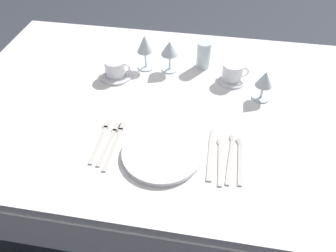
{
  "coord_description": "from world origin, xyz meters",
  "views": [
    {
      "loc": [
        0.11,
        -1.01,
        1.58
      ],
      "look_at": [
        -0.04,
        -0.16,
        0.76
      ],
      "focal_mm": 36.21,
      "sensor_mm": 36.0,
      "label": 1
    }
  ],
  "objects_px": {
    "dinner_plate": "(162,153)",
    "fork_outer": "(115,143)",
    "spoon_soup": "(220,154)",
    "coffee_cup_left": "(116,68)",
    "wine_glass_left": "(265,81)",
    "fork_inner": "(110,142)",
    "drink_tumbler": "(204,56)",
    "dinner_knife": "(211,155)",
    "spoon_dessert": "(231,151)",
    "fork_salad": "(101,139)",
    "spoon_tea": "(240,154)",
    "coffee_cup_right": "(233,72)",
    "wine_glass_right": "(170,50)",
    "wine_glass_centre": "(145,46)"
  },
  "relations": [
    {
      "from": "dinner_plate",
      "to": "spoon_dessert",
      "type": "bearing_deg",
      "value": 13.06
    },
    {
      "from": "fork_inner",
      "to": "drink_tumbler",
      "type": "bearing_deg",
      "value": 62.5
    },
    {
      "from": "dinner_plate",
      "to": "spoon_soup",
      "type": "distance_m",
      "value": 0.19
    },
    {
      "from": "coffee_cup_left",
      "to": "wine_glass_right",
      "type": "bearing_deg",
      "value": 21.99
    },
    {
      "from": "fork_inner",
      "to": "dinner_plate",
      "type": "bearing_deg",
      "value": -8.27
    },
    {
      "from": "spoon_tea",
      "to": "wine_glass_centre",
      "type": "relative_size",
      "value": 1.36
    },
    {
      "from": "fork_inner",
      "to": "coffee_cup_left",
      "type": "relative_size",
      "value": 1.89
    },
    {
      "from": "coffee_cup_right",
      "to": "dinner_knife",
      "type": "bearing_deg",
      "value": -96.87
    },
    {
      "from": "wine_glass_centre",
      "to": "drink_tumbler",
      "type": "distance_m",
      "value": 0.26
    },
    {
      "from": "fork_salad",
      "to": "wine_glass_centre",
      "type": "bearing_deg",
      "value": 82.77
    },
    {
      "from": "spoon_dessert",
      "to": "coffee_cup_right",
      "type": "height_order",
      "value": "coffee_cup_right"
    },
    {
      "from": "dinner_plate",
      "to": "wine_glass_left",
      "type": "xyz_separation_m",
      "value": [
        0.33,
        0.36,
        0.07
      ]
    },
    {
      "from": "spoon_dessert",
      "to": "drink_tumbler",
      "type": "distance_m",
      "value": 0.52
    },
    {
      "from": "spoon_soup",
      "to": "coffee_cup_left",
      "type": "relative_size",
      "value": 1.93
    },
    {
      "from": "spoon_soup",
      "to": "coffee_cup_right",
      "type": "bearing_deg",
      "value": 87.11
    },
    {
      "from": "wine_glass_left",
      "to": "fork_salad",
      "type": "bearing_deg",
      "value": -149.36
    },
    {
      "from": "fork_salad",
      "to": "coffee_cup_left",
      "type": "xyz_separation_m",
      "value": [
        -0.05,
        0.37,
        0.04
      ]
    },
    {
      "from": "wine_glass_right",
      "to": "drink_tumbler",
      "type": "distance_m",
      "value": 0.16
    },
    {
      "from": "coffee_cup_left",
      "to": "drink_tumbler",
      "type": "relative_size",
      "value": 0.93
    },
    {
      "from": "fork_inner",
      "to": "wine_glass_left",
      "type": "xyz_separation_m",
      "value": [
        0.52,
        0.33,
        0.08
      ]
    },
    {
      "from": "spoon_tea",
      "to": "spoon_soup",
      "type": "bearing_deg",
      "value": -168.27
    },
    {
      "from": "fork_salad",
      "to": "wine_glass_right",
      "type": "xyz_separation_m",
      "value": [
        0.16,
        0.46,
        0.1
      ]
    },
    {
      "from": "wine_glass_centre",
      "to": "drink_tumbler",
      "type": "bearing_deg",
      "value": 11.95
    },
    {
      "from": "fork_salad",
      "to": "spoon_tea",
      "type": "relative_size",
      "value": 1.0
    },
    {
      "from": "dinner_plate",
      "to": "spoon_soup",
      "type": "relative_size",
      "value": 1.26
    },
    {
      "from": "fork_outer",
      "to": "coffee_cup_left",
      "type": "xyz_separation_m",
      "value": [
        -0.11,
        0.38,
        0.04
      ]
    },
    {
      "from": "fork_inner",
      "to": "spoon_soup",
      "type": "height_order",
      "value": "spoon_soup"
    },
    {
      "from": "dinner_knife",
      "to": "spoon_dessert",
      "type": "height_order",
      "value": "spoon_dessert"
    },
    {
      "from": "wine_glass_left",
      "to": "drink_tumbler",
      "type": "height_order",
      "value": "wine_glass_left"
    },
    {
      "from": "fork_inner",
      "to": "dinner_knife",
      "type": "distance_m",
      "value": 0.35
    },
    {
      "from": "coffee_cup_left",
      "to": "drink_tumbler",
      "type": "height_order",
      "value": "drink_tumbler"
    },
    {
      "from": "spoon_dessert",
      "to": "spoon_tea",
      "type": "xyz_separation_m",
      "value": [
        0.03,
        -0.01,
        0.0
      ]
    },
    {
      "from": "wine_glass_left",
      "to": "spoon_tea",
      "type": "bearing_deg",
      "value": -103.28
    },
    {
      "from": "fork_salad",
      "to": "coffee_cup_right",
      "type": "relative_size",
      "value": 1.95
    },
    {
      "from": "spoon_dessert",
      "to": "coffee_cup_left",
      "type": "bearing_deg",
      "value": 144.51
    },
    {
      "from": "coffee_cup_left",
      "to": "coffee_cup_right",
      "type": "xyz_separation_m",
      "value": [
        0.48,
        0.05,
        0.0
      ]
    },
    {
      "from": "fork_outer",
      "to": "wine_glass_left",
      "type": "relative_size",
      "value": 1.88
    },
    {
      "from": "spoon_tea",
      "to": "coffee_cup_right",
      "type": "relative_size",
      "value": 1.94
    },
    {
      "from": "dinner_plate",
      "to": "fork_inner",
      "type": "xyz_separation_m",
      "value": [
        -0.19,
        0.03,
        -0.01
      ]
    },
    {
      "from": "fork_salad",
      "to": "coffee_cup_right",
      "type": "distance_m",
      "value": 0.61
    },
    {
      "from": "dinner_plate",
      "to": "fork_outer",
      "type": "relative_size",
      "value": 1.14
    },
    {
      "from": "spoon_dessert",
      "to": "coffee_cup_left",
      "type": "distance_m",
      "value": 0.61
    },
    {
      "from": "wine_glass_left",
      "to": "spoon_soup",
      "type": "bearing_deg",
      "value": -112.88
    },
    {
      "from": "coffee_cup_right",
      "to": "wine_glass_left",
      "type": "bearing_deg",
      "value": -39.57
    },
    {
      "from": "coffee_cup_left",
      "to": "dinner_knife",
      "type": "bearing_deg",
      "value": -41.6
    },
    {
      "from": "dinner_plate",
      "to": "wine_glass_left",
      "type": "distance_m",
      "value": 0.5
    },
    {
      "from": "wine_glass_left",
      "to": "drink_tumbler",
      "type": "bearing_deg",
      "value": 143.19
    },
    {
      "from": "coffee_cup_right",
      "to": "coffee_cup_left",
      "type": "bearing_deg",
      "value": -174.02
    },
    {
      "from": "dinner_knife",
      "to": "spoon_dessert",
      "type": "bearing_deg",
      "value": 23.3
    },
    {
      "from": "drink_tumbler",
      "to": "coffee_cup_left",
      "type": "bearing_deg",
      "value": -158.67
    }
  ]
}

